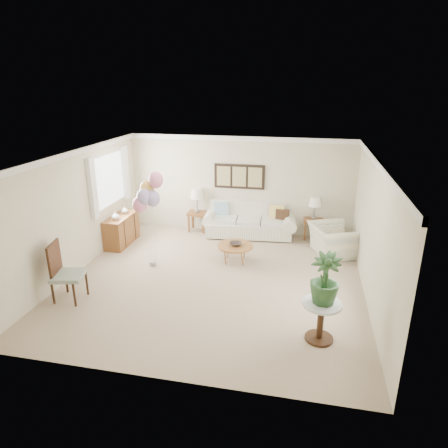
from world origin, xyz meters
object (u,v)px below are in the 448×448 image
armchair (332,240)px  coffee_table (235,246)px  balloon_cluster (148,194)px  accent_chair (64,271)px  sofa (250,222)px

armchair → coffee_table: bearing=91.7°
armchair → balloon_cluster: balloon_cluster is taller
armchair → accent_chair: accent_chair is taller
sofa → balloon_cluster: balloon_cluster is taller
balloon_cluster → sofa: bearing=52.0°
accent_chair → balloon_cluster: bearing=58.0°
sofa → coffee_table: size_ratio=3.09×
armchair → accent_chair: (-5.02, -3.22, 0.23)m
armchair → accent_chair: size_ratio=0.96×
accent_chair → sofa: bearing=54.4°
coffee_table → balloon_cluster: bearing=-161.0°
coffee_table → accent_chair: (-2.83, -2.30, 0.21)m
coffee_table → accent_chair: size_ratio=0.72×
sofa → armchair: bearing=-21.9°
balloon_cluster → armchair: bearing=21.0°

